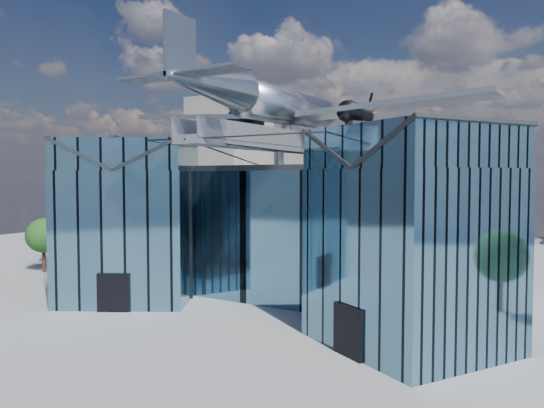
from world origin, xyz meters
The scene contains 5 objects.
ground_plane centered at (0.00, 0.00, 0.00)m, with size 120.00×120.00×0.00m, color gray.
museum centered at (0.00, 5.82, 5.54)m, with size 32.88×24.50×17.60m.
bg_towers centered at (1.45, 50.49, 10.01)m, with size 77.00×24.50×26.00m.
tree_plaza_w centered at (-25.75, 2.44, 3.46)m, with size 4.10×4.10×5.12m.
tree_side_w centered at (-29.02, 6.12, 3.49)m, with size 3.85×3.85×5.15m.
Camera 1 is at (18.92, -28.91, 9.10)m, focal length 35.00 mm.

